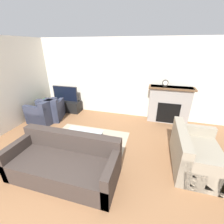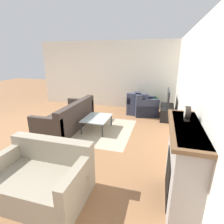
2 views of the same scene
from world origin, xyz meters
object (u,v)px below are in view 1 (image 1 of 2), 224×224
couch_sectional (65,163)px  armchair_by_window (43,114)px  couch_loveseat (195,155)px  tv (65,94)px  coffee_table (82,136)px  potted_plant (47,105)px  mantel_clock (165,83)px  armchair_accent (52,111)px

couch_sectional → armchair_by_window: bearing=136.7°
couch_sectional → couch_loveseat: bearing=20.9°
couch_loveseat → tv: bearing=65.7°
couch_loveseat → couch_sectional: bearing=110.9°
couch_sectional → coffee_table: size_ratio=2.28×
potted_plant → mantel_clock: 4.31m
mantel_clock → couch_loveseat: bearing=-72.1°
tv → armchair_accent: tv is taller
tv → armchair_by_window: tv is taller
tv → coffee_table: size_ratio=1.07×
couch_loveseat → armchair_accent: (-4.40, 1.15, 0.01)m
tv → armchair_by_window: (-0.26, -1.05, -0.42)m
tv → mantel_clock: 3.67m
couch_sectional → mantel_clock: mantel_clock is taller
coffee_table → mantel_clock: size_ratio=4.45×
armchair_by_window → couch_loveseat: bearing=83.3°
couch_sectional → mantel_clock: (1.90, 3.04, 1.05)m
tv → armchair_by_window: bearing=-104.1°
coffee_table → couch_loveseat: bearing=1.6°
couch_sectional → couch_loveseat: size_ratio=1.49×
tv → coffee_table: 2.62m
armchair_accent → tv: bearing=-114.6°
tv → potted_plant: bearing=-137.9°
armchair_accent → coffee_table: 2.15m
armchair_accent → armchair_by_window: bearing=46.5°
mantel_clock → couch_sectional: bearing=-122.0°
tv → couch_loveseat: 4.71m
tv → couch_loveseat: size_ratio=0.70×
armchair_by_window → coffee_table: (1.91, -0.95, 0.05)m
coffee_table → couch_sectional: bearing=-85.6°
couch_sectional → armchair_by_window: same height
armchair_accent → couch_sectional: bearing=115.1°
couch_loveseat → coffee_table: (-2.63, -0.07, 0.06)m
couch_loveseat → potted_plant: bearing=73.4°
couch_sectional → potted_plant: couch_sectional is taller
couch_sectional → armchair_by_window: 2.72m
armchair_by_window → armchair_accent: 0.30m
armchair_by_window → armchair_accent: size_ratio=0.94×
armchair_by_window → potted_plant: size_ratio=1.36×
couch_loveseat → armchair_by_window: 4.63m
armchair_accent → mantel_clock: 3.98m
tv → couch_sectional: 3.41m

